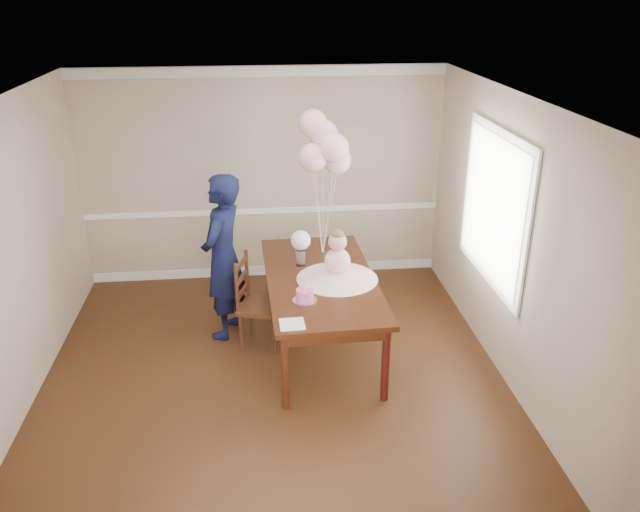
{
  "coord_description": "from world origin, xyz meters",
  "views": [
    {
      "loc": [
        -0.1,
        -5.1,
        3.56
      ],
      "look_at": [
        0.51,
        0.63,
        1.05
      ],
      "focal_mm": 35.0,
      "sensor_mm": 36.0,
      "label": 1
    }
  ],
  "objects_px": {
    "dining_table_top": "(321,280)",
    "woman": "(223,257)",
    "dining_chair_seat": "(261,307)",
    "birthday_cake": "(305,295)"
  },
  "relations": [
    {
      "from": "dining_chair_seat",
      "to": "woman",
      "type": "distance_m",
      "value": 0.66
    },
    {
      "from": "birthday_cake",
      "to": "woman",
      "type": "xyz_separation_m",
      "value": [
        -0.79,
        0.91,
        0.03
      ]
    },
    {
      "from": "dining_table_top",
      "to": "birthday_cake",
      "type": "bearing_deg",
      "value": -113.96
    },
    {
      "from": "dining_table_top",
      "to": "dining_chair_seat",
      "type": "relative_size",
      "value": 5.07
    },
    {
      "from": "dining_chair_seat",
      "to": "woman",
      "type": "xyz_separation_m",
      "value": [
        -0.38,
        0.28,
        0.47
      ]
    },
    {
      "from": "dining_table_top",
      "to": "woman",
      "type": "distance_m",
      "value": 1.08
    },
    {
      "from": "birthday_cake",
      "to": "dining_chair_seat",
      "type": "relative_size",
      "value": 0.38
    },
    {
      "from": "dining_chair_seat",
      "to": "woman",
      "type": "relative_size",
      "value": 0.24
    },
    {
      "from": "dining_table_top",
      "to": "birthday_cake",
      "type": "distance_m",
      "value": 0.55
    },
    {
      "from": "dining_table_top",
      "to": "birthday_cake",
      "type": "xyz_separation_m",
      "value": [
        -0.2,
        -0.5,
        0.09
      ]
    }
  ]
}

